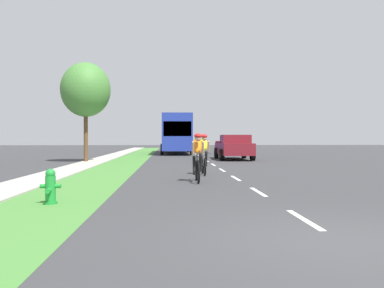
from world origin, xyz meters
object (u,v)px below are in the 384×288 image
Objects in this scene: cyclist_lead at (197,157)px; bus_blue at (176,132)px; pickup_maroon at (234,147)px; street_tree_near at (86,90)px; cyclist_trailing at (204,154)px; fire_hydrant_green at (50,187)px.

bus_blue is at bearing 90.61° from cyclist_lead.
street_tree_near reaches higher than pickup_maroon.
pickup_maroon is 0.44× the size of bus_blue.
street_tree_near is at bearing 117.22° from cyclist_lead.
bus_blue is 1.97× the size of street_tree_near.
street_tree_near is (-6.28, 8.72, 3.46)m from cyclist_trailing.
pickup_maroon is at bearing 69.42° from fire_hydrant_green.
bus_blue is (-3.65, 11.51, 1.15)m from pickup_maroon.
cyclist_lead is at bearing -89.39° from bus_blue.
cyclist_lead reaches higher than fire_hydrant_green.
fire_hydrant_green is at bearing -128.75° from cyclist_lead.
cyclist_trailing is 11.29m from street_tree_near.
pickup_maroon reaches higher than fire_hydrant_green.
street_tree_near reaches higher than cyclist_trailing.
fire_hydrant_green is 5.57m from cyclist_lead.
cyclist_lead is 2.69m from cyclist_trailing.
cyclist_lead and cyclist_trailing have the same top height.
fire_hydrant_green is at bearing -81.40° from street_tree_near.
cyclist_trailing is at bearing -88.25° from bus_blue.
street_tree_near is (-5.85, 11.37, 3.46)m from cyclist_lead.
cyclist_trailing is (3.90, 6.99, 0.44)m from fire_hydrant_green.
street_tree_near is at bearing -111.65° from bus_blue.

